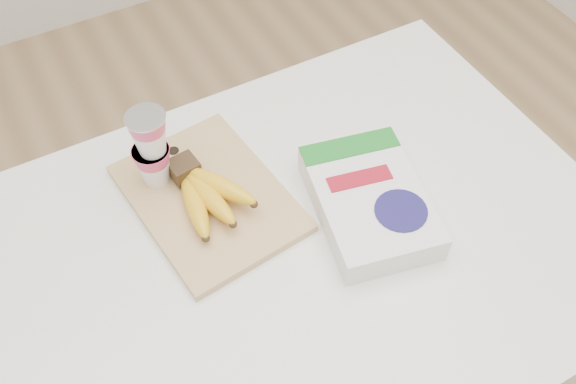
# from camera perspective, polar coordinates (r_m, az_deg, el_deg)

# --- Properties ---
(room) EXTENTS (4.00, 4.00, 4.00)m
(room) POSITION_cam_1_polar(r_m,az_deg,el_deg) (0.71, -2.50, 14.88)
(room) COLOR tan
(room) RESTS_ON ground
(table) EXTENTS (1.18, 0.79, 0.88)m
(table) POSITION_cam_1_polar(r_m,az_deg,el_deg) (1.45, -1.22, -15.03)
(table) COLOR white
(table) RESTS_ON ground
(cutting_board) EXTENTS (0.27, 0.35, 0.02)m
(cutting_board) POSITION_cam_1_polar(r_m,az_deg,el_deg) (1.13, -7.06, -0.52)
(cutting_board) COLOR tan
(cutting_board) RESTS_ON table
(bananas) EXTENTS (0.13, 0.18, 0.06)m
(bananas) POSITION_cam_1_polar(r_m,az_deg,el_deg) (1.10, -7.38, -0.07)
(bananas) COLOR #382816
(bananas) RESTS_ON cutting_board
(yogurt_stack) EXTENTS (0.07, 0.07, 0.16)m
(yogurt_stack) POSITION_cam_1_polar(r_m,az_deg,el_deg) (1.09, -12.09, 3.90)
(yogurt_stack) COLOR white
(yogurt_stack) RESTS_ON cutting_board
(cereal_box) EXTENTS (0.23, 0.29, 0.06)m
(cereal_box) POSITION_cam_1_polar(r_m,az_deg,el_deg) (1.10, 7.26, -0.84)
(cereal_box) COLOR white
(cereal_box) RESTS_ON table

